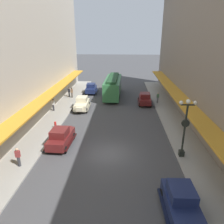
{
  "coord_description": "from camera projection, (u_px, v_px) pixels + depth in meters",
  "views": [
    {
      "loc": [
        1.18,
        -16.16,
        10.1
      ],
      "look_at": [
        0.0,
        6.0,
        1.8
      ],
      "focal_mm": 33.25,
      "sensor_mm": 36.0,
      "label": 1
    }
  ],
  "objects": [
    {
      "name": "parked_car_0",
      "position": [
        182.0,
        203.0,
        12.04
      ],
      "size": [
        2.22,
        4.29,
        1.84
      ],
      "color": "#19234C",
      "rests_on": "ground"
    },
    {
      "name": "lamp_post_with_clock",
      "position": [
        185.0,
        126.0,
        17.18
      ],
      "size": [
        1.42,
        0.44,
        5.16
      ],
      "color": "black",
      "rests_on": "sidewalk_right"
    },
    {
      "name": "ground_plane",
      "position": [
        108.0,
        154.0,
        18.72
      ],
      "size": [
        200.0,
        200.0,
        0.0
      ],
      "primitive_type": "plane",
      "color": "#424244"
    },
    {
      "name": "fire_hydrant",
      "position": [
        55.0,
        125.0,
        23.38
      ],
      "size": [
        0.24,
        0.24,
        0.82
      ],
      "color": "#B21E19",
      "rests_on": "sidewalk_left"
    },
    {
      "name": "parked_car_3",
      "position": [
        91.0,
        88.0,
        37.82
      ],
      "size": [
        2.23,
        4.29,
        1.84
      ],
      "color": "#19234C",
      "rests_on": "ground"
    },
    {
      "name": "sidewalk_left",
      "position": [
        27.0,
        151.0,
        19.06
      ],
      "size": [
        3.0,
        60.0,
        0.15
      ],
      "primitive_type": "cube",
      "color": "#99968E",
      "rests_on": "ground"
    },
    {
      "name": "parked_car_1",
      "position": [
        145.0,
        98.0,
        31.69
      ],
      "size": [
        2.26,
        4.3,
        1.84
      ],
      "color": "#591919",
      "rests_on": "ground"
    },
    {
      "name": "pedestrian_1",
      "position": [
        69.0,
        92.0,
        35.11
      ],
      "size": [
        0.36,
        0.28,
        1.67
      ],
      "color": "#2D2D33",
      "rests_on": "sidewalk_left"
    },
    {
      "name": "pedestrian_0",
      "position": [
        18.0,
        157.0,
        16.46
      ],
      "size": [
        0.36,
        0.24,
        1.64
      ],
      "color": "#2D2D33",
      "rests_on": "sidewalk_left"
    },
    {
      "name": "parked_car_2",
      "position": [
        61.0,
        137.0,
        19.81
      ],
      "size": [
        2.29,
        4.31,
        1.84
      ],
      "color": "#591919",
      "rests_on": "ground"
    },
    {
      "name": "parked_car_4",
      "position": [
        82.0,
        103.0,
        29.46
      ],
      "size": [
        2.23,
        4.29,
        1.84
      ],
      "color": "beige",
      "rests_on": "ground"
    },
    {
      "name": "streetcar",
      "position": [
        113.0,
        86.0,
        35.36
      ],
      "size": [
        2.77,
        9.66,
        3.46
      ],
      "color": "#33723F",
      "rests_on": "ground"
    },
    {
      "name": "pedestrian_2",
      "position": [
        53.0,
        105.0,
        28.62
      ],
      "size": [
        0.36,
        0.28,
        1.67
      ],
      "color": "#2D2D33",
      "rests_on": "sidewalk_left"
    },
    {
      "name": "pedestrian_4",
      "position": [
        158.0,
        98.0,
        31.95
      ],
      "size": [
        0.36,
        0.24,
        1.64
      ],
      "color": "slate",
      "rests_on": "sidewalk_right"
    },
    {
      "name": "pedestrian_3",
      "position": [
        72.0,
        93.0,
        34.66
      ],
      "size": [
        0.36,
        0.28,
        1.67
      ],
      "color": "#4C4238",
      "rests_on": "sidewalk_left"
    },
    {
      "name": "sidewalk_right",
      "position": [
        193.0,
        156.0,
        18.32
      ],
      "size": [
        3.0,
        60.0,
        0.15
      ],
      "primitive_type": "cube",
      "color": "#99968E",
      "rests_on": "ground"
    }
  ]
}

